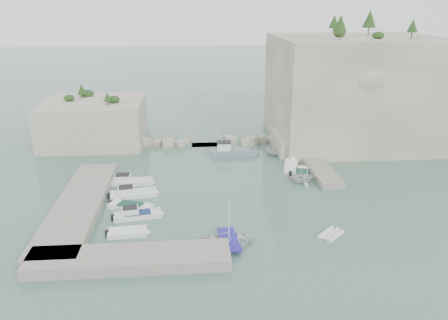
{
  "coord_description": "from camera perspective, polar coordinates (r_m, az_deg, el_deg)",
  "views": [
    {
      "loc": [
        -4.36,
        -46.71,
        22.07
      ],
      "look_at": [
        0.0,
        6.0,
        3.0
      ],
      "focal_mm": 35.0,
      "sensor_mm": 36.0,
      "label": 1
    }
  ],
  "objects": [
    {
      "name": "tender_east_c",
      "position": [
        62.44,
        8.71,
        -1.11
      ],
      "size": [
        3.14,
        5.92,
        0.7
      ],
      "primitive_type": null,
      "rotation": [
        0.0,
        0.0,
        1.33
      ],
      "color": "white",
      "rests_on": "ground"
    },
    {
      "name": "ground",
      "position": [
        51.85,
        0.55,
        -5.37
      ],
      "size": [
        400.0,
        400.0,
        0.0
      ],
      "primitive_type": "plane",
      "color": "#4E7566",
      "rests_on": "ground"
    },
    {
      "name": "motorboat_b",
      "position": [
        54.25,
        -11.72,
        -4.62
      ],
      "size": [
        6.3,
        2.96,
        1.4
      ],
      "primitive_type": null,
      "rotation": [
        0.0,
        0.0,
        0.17
      ],
      "color": "white",
      "rests_on": "ground"
    },
    {
      "name": "inflatable_dinghy",
      "position": [
        45.77,
        13.74,
        -9.63
      ],
      "size": [
        3.18,
        3.11,
        0.44
      ],
      "primitive_type": null,
      "rotation": [
        0.0,
        0.0,
        0.75
      ],
      "color": "silver",
      "rests_on": "ground"
    },
    {
      "name": "vegetation",
      "position": [
        74.61,
        13.11,
        16.15
      ],
      "size": [
        53.48,
        13.88,
        13.4
      ],
      "color": "#1E4219",
      "rests_on": "ground"
    },
    {
      "name": "work_boat",
      "position": [
        67.45,
        1.19,
        0.72
      ],
      "size": [
        7.87,
        2.41,
        2.2
      ],
      "primitive_type": null,
      "rotation": [
        0.0,
        0.0,
        -0.01
      ],
      "color": "slate",
      "rests_on": "ground"
    },
    {
      "name": "motorboat_d",
      "position": [
        49.0,
        -11.2,
        -7.36
      ],
      "size": [
        5.84,
        2.58,
        1.4
      ],
      "primitive_type": null,
      "rotation": [
        0.0,
        0.0,
        0.16
      ],
      "color": "silver",
      "rests_on": "ground"
    },
    {
      "name": "breakwater",
      "position": [
        72.04,
        -1.84,
        2.56
      ],
      "size": [
        28.0,
        3.0,
        1.4
      ],
      "primitive_type": "cube",
      "color": "beige",
      "rests_on": "ground"
    },
    {
      "name": "rowboat",
      "position": [
        43.21,
        0.65,
        -10.89
      ],
      "size": [
        5.43,
        4.11,
        1.06
      ],
      "primitive_type": "imported",
      "rotation": [
        0.0,
        0.0,
        1.66
      ],
      "color": "white",
      "rests_on": "ground"
    },
    {
      "name": "motorboat_e",
      "position": [
        45.79,
        -12.47,
        -9.51
      ],
      "size": [
        4.35,
        2.02,
        0.7
      ],
      "primitive_type": null,
      "rotation": [
        0.0,
        0.0,
        0.07
      ],
      "color": "white",
      "rests_on": "ground"
    },
    {
      "name": "quay_south",
      "position": [
        40.81,
        -12.23,
        -12.51
      ],
      "size": [
        18.0,
        4.0,
        1.1
      ],
      "primitive_type": "cube",
      "color": "#9E9689",
      "rests_on": "ground"
    },
    {
      "name": "cliff_terrace",
      "position": [
        70.16,
        9.83,
        2.26
      ],
      "size": [
        8.0,
        10.0,
        2.5
      ],
      "primitive_type": "cube",
      "color": "beige",
      "rests_on": "ground"
    },
    {
      "name": "rowboat_mast",
      "position": [
        41.92,
        0.66,
        -7.8
      ],
      "size": [
        0.1,
        0.1,
        4.2
      ],
      "primitive_type": "cylinder",
      "color": "white",
      "rests_on": "rowboat"
    },
    {
      "name": "motorboat_a",
      "position": [
        57.95,
        -12.18,
        -3.03
      ],
      "size": [
        6.32,
        2.0,
        1.4
      ],
      "primitive_type": null,
      "rotation": [
        0.0,
        0.0,
        -0.02
      ],
      "color": "white",
      "rests_on": "ground"
    },
    {
      "name": "quay_west",
      "position": [
        52.08,
        -18.41,
        -5.67
      ],
      "size": [
        5.0,
        24.0,
        1.1
      ],
      "primitive_type": "cube",
      "color": "#9E9689",
      "rests_on": "ground"
    },
    {
      "name": "outcrop_west",
      "position": [
        75.71,
        -16.55,
        4.8
      ],
      "size": [
        16.0,
        14.0,
        7.0
      ],
      "primitive_type": "cube",
      "color": "beige",
      "rests_on": "ground"
    },
    {
      "name": "motorboat_c",
      "position": [
        51.06,
        -12.14,
        -6.26
      ],
      "size": [
        5.74,
        3.94,
        0.7
      ],
      "primitive_type": null,
      "rotation": [
        0.0,
        0.0,
        -0.41
      ],
      "color": "white",
      "rests_on": "ground"
    },
    {
      "name": "tender_east_a",
      "position": [
        57.85,
        10.08,
        -2.92
      ],
      "size": [
        4.07,
        3.6,
        2.0
      ],
      "primitive_type": "imported",
      "rotation": [
        0.0,
        0.0,
        1.66
      ],
      "color": "silver",
      "rests_on": "ground"
    },
    {
      "name": "cliff_east",
      "position": [
        76.11,
        16.62,
        8.74
      ],
      "size": [
        26.0,
        22.0,
        17.0
      ],
      "primitive_type": "cube",
      "color": "beige",
      "rests_on": "ground"
    },
    {
      "name": "tender_east_d",
      "position": [
        67.27,
        7.03,
        0.52
      ],
      "size": [
        4.18,
        3.04,
        1.52
      ],
      "primitive_type": "imported",
      "rotation": [
        0.0,
        0.0,
        1.12
      ],
      "color": "silver",
      "rests_on": "ground"
    },
    {
      "name": "tender_east_b",
      "position": [
        60.1,
        10.1,
        -2.04
      ],
      "size": [
        2.99,
        5.07,
        0.7
      ],
      "primitive_type": null,
      "rotation": [
        0.0,
        0.0,
        1.27
      ],
      "color": "white",
      "rests_on": "ground"
    },
    {
      "name": "ledge_east",
      "position": [
        63.28,
        11.97,
        -0.65
      ],
      "size": [
        3.0,
        16.0,
        0.8
      ],
      "primitive_type": "cube",
      "color": "#9E9689",
      "rests_on": "ground"
    }
  ]
}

